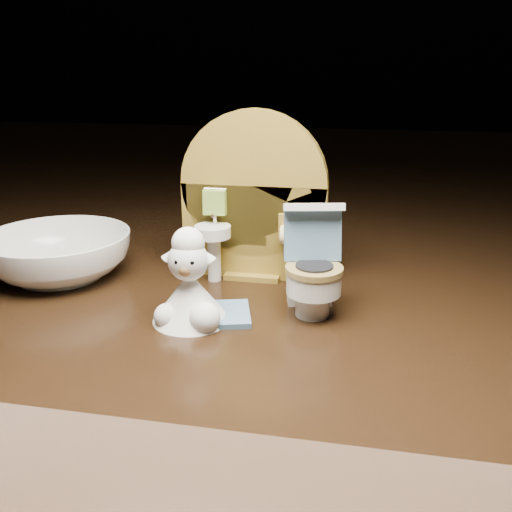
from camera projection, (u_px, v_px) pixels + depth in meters
The scene contains 6 objects.
backdrop_panel at pixel (253, 206), 0.51m from camera, with size 0.13×0.05×0.15m.
toy_toilet at pixel (312, 273), 0.45m from camera, with size 0.05×0.06×0.09m.
bath_mat at pixel (213, 314), 0.44m from camera, with size 0.06×0.05×0.00m, color slate.
toilet_brush at pixel (313, 304), 0.44m from camera, with size 0.02×0.02×0.04m.
plush_lamb at pixel (190, 289), 0.43m from camera, with size 0.06×0.06×0.08m.
ceramic_bowl at pixel (58, 256), 0.52m from camera, with size 0.13×0.13×0.04m, color white.
Camera 1 is at (0.10, -0.42, 0.19)m, focal length 40.00 mm.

